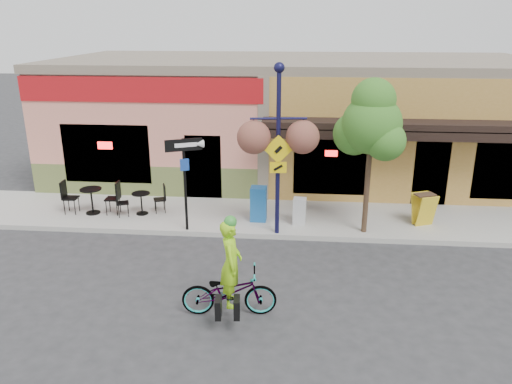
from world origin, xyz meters
TOP-DOWN VIEW (x-y plane):
  - ground at (0.00, 0.00)m, footprint 90.00×90.00m
  - sidewalk at (0.00, 2.00)m, footprint 24.00×3.00m
  - curb at (0.00, 0.55)m, footprint 24.00×0.12m
  - building at (0.00, 7.50)m, footprint 18.20×8.20m
  - bicycle at (-1.20, -3.34)m, footprint 2.03×0.87m
  - cyclist_rider at (-1.15, -3.34)m, footprint 0.51×0.72m
  - lamp_post at (-0.40, 0.65)m, footprint 1.56×0.77m
  - one_way_sign at (-2.98, 0.65)m, footprint 1.03×0.62m
  - cafe_set_left at (-6.19, 1.64)m, footprint 1.79×0.95m
  - cafe_set_right at (-4.64, 1.73)m, footprint 1.66×1.25m
  - newspaper_box_blue at (-0.99, 1.54)m, footprint 0.48×0.43m
  - newspaper_box_grey at (0.23, 1.36)m, footprint 0.40×0.37m
  - street_tree at (2.07, 0.95)m, footprint 2.20×2.20m
  - sandwich_board at (3.91, 1.48)m, footprint 0.69×0.60m

SIDE VIEW (x-z plane):
  - ground at x=0.00m, z-range 0.00..0.00m
  - sidewalk at x=0.00m, z-range 0.00..0.15m
  - curb at x=0.00m, z-range 0.00..0.15m
  - bicycle at x=-1.20m, z-range 0.00..1.03m
  - newspaper_box_grey at x=0.23m, z-range 0.15..0.95m
  - cafe_set_right at x=-4.64m, z-range 0.15..1.04m
  - sandwich_board at x=3.91m, z-range 0.15..1.10m
  - newspaper_box_blue at x=-0.99m, z-range 0.15..1.19m
  - cafe_set_left at x=-6.19m, z-range 0.15..1.20m
  - cyclist_rider at x=-1.15m, z-range 0.00..1.85m
  - one_way_sign at x=-2.98m, z-range 0.15..2.82m
  - building at x=0.00m, z-range 0.00..4.50m
  - street_tree at x=2.07m, z-range 0.15..4.52m
  - lamp_post at x=-0.40m, z-range 0.15..4.86m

